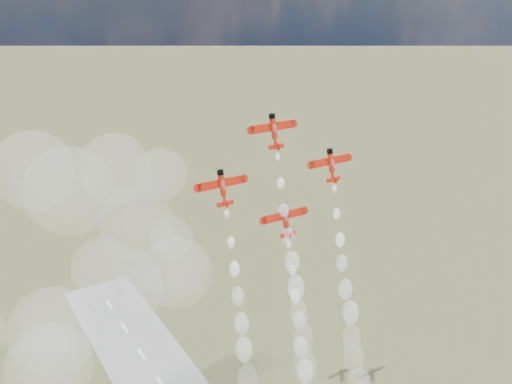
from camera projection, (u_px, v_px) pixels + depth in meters
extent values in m
cylinder|color=#BB1A09|center=(274.00, 128.00, 129.80)|extent=(1.26, 2.45, 4.84)
cylinder|color=black|center=(272.00, 117.00, 129.44)|extent=(1.44, 1.62, 1.25)
cube|color=#BB1A09|center=(273.00, 127.00, 130.04)|extent=(10.95, 0.67, 1.78)
cube|color=white|center=(261.00, 129.00, 128.74)|extent=(4.31, 0.16, 0.48)
cube|color=white|center=(284.00, 125.00, 131.53)|extent=(4.31, 0.16, 0.48)
cube|color=#BB1A09|center=(276.00, 147.00, 130.28)|extent=(3.95, 0.37, 0.98)
cube|color=#BB1A09|center=(278.00, 147.00, 129.72)|extent=(0.13, 1.78, 1.53)
ellipsoid|color=silver|center=(275.00, 128.00, 129.39)|extent=(0.99, 1.44, 2.38)
cone|color=#BB1A09|center=(276.00, 143.00, 130.25)|extent=(1.26, 1.83, 2.58)
cylinder|color=#BB1A09|center=(222.00, 185.00, 124.59)|extent=(1.26, 2.45, 4.84)
cylinder|color=black|center=(220.00, 173.00, 124.23)|extent=(1.44, 1.62, 1.25)
cube|color=#BB1A09|center=(221.00, 183.00, 124.83)|extent=(10.95, 0.67, 1.78)
cube|color=white|center=(208.00, 186.00, 123.53)|extent=(4.31, 0.16, 0.48)
cube|color=white|center=(234.00, 181.00, 126.32)|extent=(4.31, 0.16, 0.48)
cube|color=#BB1A09|center=(225.00, 204.00, 125.07)|extent=(3.95, 0.37, 0.98)
cube|color=#BB1A09|center=(227.00, 205.00, 124.51)|extent=(0.13, 1.78, 1.53)
ellipsoid|color=silver|center=(223.00, 185.00, 124.18)|extent=(0.99, 1.44, 2.38)
cone|color=#BB1A09|center=(225.00, 200.00, 125.04)|extent=(1.26, 1.83, 2.58)
cylinder|color=#BB1A09|center=(331.00, 162.00, 137.91)|extent=(1.26, 2.45, 4.84)
cylinder|color=black|center=(330.00, 152.00, 137.54)|extent=(1.44, 1.62, 1.25)
cube|color=#BB1A09|center=(330.00, 161.00, 138.14)|extent=(10.95, 0.67, 1.78)
cube|color=white|center=(319.00, 163.00, 136.84)|extent=(4.31, 0.16, 0.48)
cube|color=white|center=(340.00, 159.00, 139.63)|extent=(4.31, 0.16, 0.48)
cube|color=#BB1A09|center=(333.00, 180.00, 138.38)|extent=(3.95, 0.37, 0.98)
cube|color=#BB1A09|center=(335.00, 180.00, 137.82)|extent=(0.13, 1.78, 1.53)
ellipsoid|color=silver|center=(332.00, 163.00, 137.49)|extent=(0.99, 1.44, 2.38)
cone|color=#BB1A09|center=(333.00, 177.00, 138.36)|extent=(1.26, 1.83, 2.58)
cylinder|color=#BB1A09|center=(285.00, 217.00, 132.70)|extent=(1.26, 2.45, 4.84)
cylinder|color=black|center=(284.00, 206.00, 132.33)|extent=(1.44, 1.62, 1.25)
cube|color=#BB1A09|center=(284.00, 216.00, 132.93)|extent=(10.95, 0.67, 1.78)
cube|color=white|center=(273.00, 218.00, 131.63)|extent=(4.31, 0.16, 0.48)
cube|color=white|center=(295.00, 213.00, 134.42)|extent=(4.31, 0.16, 0.48)
cube|color=#BB1A09|center=(288.00, 235.00, 133.17)|extent=(3.95, 0.37, 0.98)
cube|color=#BB1A09|center=(289.00, 236.00, 132.61)|extent=(0.13, 1.78, 1.53)
ellipsoid|color=silver|center=(286.00, 217.00, 132.28)|extent=(0.99, 1.44, 2.38)
cone|color=#BB1A09|center=(287.00, 231.00, 133.14)|extent=(1.26, 1.83, 2.58)
sphere|color=white|center=(278.00, 157.00, 130.68)|extent=(1.05, 1.05, 1.05)
sphere|color=white|center=(281.00, 183.00, 131.77)|extent=(1.56, 1.56, 1.56)
sphere|color=white|center=(284.00, 210.00, 132.45)|extent=(2.08, 2.08, 2.08)
sphere|color=white|center=(288.00, 237.00, 133.73)|extent=(2.59, 2.59, 2.59)
sphere|color=white|center=(292.00, 262.00, 134.49)|extent=(3.10, 3.10, 3.10)
sphere|color=white|center=(296.00, 288.00, 135.10)|extent=(3.61, 3.61, 3.61)
sphere|color=white|center=(299.00, 314.00, 135.57)|extent=(4.12, 4.12, 4.12)
sphere|color=white|center=(303.00, 339.00, 136.40)|extent=(4.63, 4.63, 4.63)
sphere|color=white|center=(305.00, 366.00, 138.29)|extent=(5.14, 5.14, 5.14)
sphere|color=white|center=(227.00, 214.00, 125.48)|extent=(1.05, 1.05, 1.05)
sphere|color=white|center=(231.00, 242.00, 126.58)|extent=(1.56, 1.56, 1.56)
sphere|color=white|center=(235.00, 269.00, 127.11)|extent=(2.08, 2.08, 2.08)
sphere|color=white|center=(238.00, 296.00, 128.11)|extent=(2.59, 2.59, 2.59)
sphere|color=white|center=(242.00, 324.00, 128.88)|extent=(3.10, 3.10, 3.10)
sphere|color=white|center=(244.00, 349.00, 129.87)|extent=(3.61, 3.61, 3.61)
sphere|color=white|center=(248.00, 378.00, 130.98)|extent=(4.12, 4.12, 4.12)
sphere|color=white|center=(334.00, 189.00, 138.71)|extent=(1.05, 1.05, 1.05)
sphere|color=white|center=(337.00, 214.00, 139.64)|extent=(1.56, 1.56, 1.56)
sphere|color=white|center=(340.00, 240.00, 140.26)|extent=(2.08, 2.08, 2.08)
sphere|color=white|center=(342.00, 263.00, 141.52)|extent=(2.59, 2.59, 2.59)
sphere|color=white|center=(345.00, 289.00, 142.45)|extent=(3.10, 3.10, 3.10)
sphere|color=white|center=(351.00, 313.00, 142.96)|extent=(3.61, 3.61, 3.61)
sphere|color=white|center=(352.00, 338.00, 143.71)|extent=(4.12, 4.12, 4.12)
sphere|color=white|center=(354.00, 359.00, 145.38)|extent=(4.63, 4.63, 4.63)
sphere|color=white|center=(359.00, 384.00, 145.55)|extent=(5.14, 5.14, 5.14)
sphere|color=white|center=(289.00, 244.00, 133.49)|extent=(1.05, 1.05, 1.05)
sphere|color=white|center=(292.00, 270.00, 134.72)|extent=(1.56, 1.56, 1.56)
sphere|color=white|center=(295.00, 297.00, 135.19)|extent=(2.08, 2.08, 2.08)
sphere|color=white|center=(299.00, 320.00, 136.55)|extent=(2.59, 2.59, 2.59)
sphere|color=white|center=(301.00, 347.00, 137.02)|extent=(3.10, 3.10, 3.10)
sphere|color=white|center=(305.00, 371.00, 137.47)|extent=(3.61, 3.61, 3.61)
sphere|color=white|center=(137.00, 272.00, 141.27)|extent=(11.03, 11.03, 11.03)
sphere|color=white|center=(176.00, 272.00, 140.49)|extent=(16.94, 16.94, 16.94)
sphere|color=white|center=(172.00, 239.00, 143.22)|extent=(10.41, 10.41, 10.41)
sphere|color=white|center=(161.00, 174.00, 147.64)|extent=(13.02, 13.02, 13.02)
sphere|color=white|center=(50.00, 366.00, 133.51)|extent=(19.21, 19.21, 19.21)
sphere|color=white|center=(54.00, 331.00, 137.70)|extent=(20.55, 20.55, 20.55)
sphere|color=white|center=(115.00, 169.00, 141.51)|extent=(17.09, 17.09, 17.09)
sphere|color=white|center=(69.00, 191.00, 119.07)|extent=(18.00, 18.00, 18.00)
sphere|color=white|center=(136.00, 223.00, 151.83)|extent=(19.25, 19.25, 19.25)
sphere|color=white|center=(34.00, 171.00, 132.37)|extent=(18.12, 18.12, 18.12)
sphere|color=white|center=(103.00, 268.00, 147.17)|extent=(15.46, 15.46, 15.46)
sphere|color=white|center=(140.00, 290.00, 154.66)|extent=(13.01, 13.01, 13.01)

